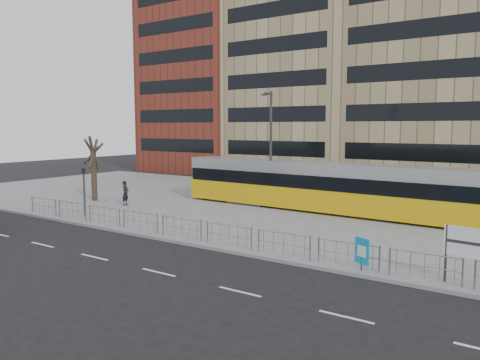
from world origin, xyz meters
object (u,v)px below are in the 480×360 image
Objects in this scene: traffic_light_west at (84,185)px; tram at (370,191)px; ad_panel at (362,252)px; bare_tree at (92,135)px; lamp_post_west at (270,145)px; station_sign at (471,246)px; pedestrian at (125,193)px.

tram is at bearing 19.05° from traffic_light_west.
ad_panel is 24.72m from bare_tree.
traffic_light_west is (-19.09, 1.40, 1.19)m from ad_panel.
station_sign is at bearing -35.53° from lamp_post_west.
pedestrian reaches higher than ad_panel.
pedestrian is 4.39m from traffic_light_west.
traffic_light_west is (0.77, -4.19, 1.07)m from pedestrian.
lamp_post_west is at bearing 150.72° from station_sign.
pedestrian is 0.22× the size of lamp_post_west.
station_sign is at bearing -16.02° from traffic_light_west.
ad_panel is 0.74× the size of pedestrian.
lamp_post_west is 13.98m from bare_tree.
tram is 18.47m from traffic_light_west.
lamp_post_west is (-7.02, -0.65, 2.81)m from tram.
lamp_post_west is at bearing 33.87° from traffic_light_west.
traffic_light_west is at bearing 170.77° from pedestrian.
tram is 17.33m from pedestrian.
bare_tree is (-4.54, 4.41, 3.15)m from traffic_light_west.
pedestrian is at bearing 173.90° from station_sign.
station_sign is (7.39, -10.95, -0.19)m from tram.
pedestrian is at bearing -158.35° from tram.
bare_tree is at bearing 122.28° from traffic_light_west.
bare_tree is at bearing -162.37° from tram.
tram is 7.59m from lamp_post_west.
station_sign reaches higher than pedestrian.
station_sign is 0.69× the size of traffic_light_west.
ad_panel is at bearing -13.83° from bare_tree.
bare_tree is at bearing 67.04° from pedestrian.
bare_tree is (-27.50, 5.42, 3.63)m from station_sign.
lamp_post_west is (-10.55, 10.69, 3.71)m from ad_panel.
ad_panel is 0.16× the size of lamp_post_west.
tram is 11.92m from ad_panel.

